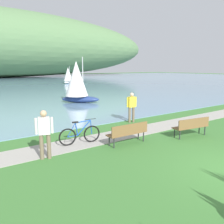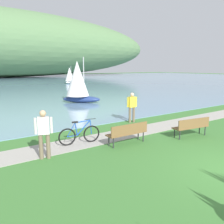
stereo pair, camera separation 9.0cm
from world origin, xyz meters
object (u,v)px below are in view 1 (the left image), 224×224
at_px(person_at_shoreline, 132,105).
at_px(sailboat_mid_bay, 68,75).
at_px(person_on_the_grass, 44,131).
at_px(park_bench_further_along, 192,126).
at_px(sailboat_nearest_to_shore, 77,81).
at_px(bicycle_leaning_near_bench, 80,135).
at_px(park_bench_near_camera, 128,132).

xyz_separation_m(person_at_shoreline, sailboat_mid_bay, (10.31, 30.86, 0.61)).
xyz_separation_m(person_at_shoreline, person_on_the_grass, (-5.91, -2.46, 0.00)).
height_order(park_bench_further_along, sailboat_nearest_to_shore, sailboat_nearest_to_shore).
relative_size(bicycle_leaning_near_bench, sailboat_nearest_to_shore, 0.45).
height_order(person_at_shoreline, sailboat_nearest_to_shore, sailboat_nearest_to_shore).
bearing_deg(park_bench_near_camera, sailboat_nearest_to_shore, 73.17).
height_order(person_at_shoreline, sailboat_mid_bay, sailboat_mid_bay).
relative_size(bicycle_leaning_near_bench, person_on_the_grass, 1.03).
relative_size(park_bench_further_along, sailboat_mid_bay, 0.56).
bearing_deg(person_on_the_grass, sailboat_mid_bay, 64.04).
bearing_deg(sailboat_mid_bay, sailboat_nearest_to_shore, -112.89).
distance_m(person_at_shoreline, person_on_the_grass, 6.41).
bearing_deg(sailboat_nearest_to_shore, bicycle_leaning_near_bench, -116.37).
xyz_separation_m(park_bench_further_along, sailboat_nearest_to_shore, (0.41, 12.13, 1.37)).
bearing_deg(person_at_shoreline, park_bench_further_along, -83.80).
bearing_deg(park_bench_further_along, sailboat_mid_bay, 74.04).
height_order(park_bench_further_along, person_on_the_grass, person_on_the_grass).
height_order(park_bench_further_along, bicycle_leaning_near_bench, bicycle_leaning_near_bench).
xyz_separation_m(park_bench_further_along, person_at_shoreline, (-0.41, 3.75, 0.46)).
relative_size(person_at_shoreline, person_on_the_grass, 1.00).
relative_size(park_bench_near_camera, park_bench_further_along, 0.98).
distance_m(park_bench_near_camera, sailboat_mid_bay, 36.16).
relative_size(bicycle_leaning_near_bench, person_at_shoreline, 1.03).
bearing_deg(person_on_the_grass, person_at_shoreline, 22.62).
bearing_deg(person_on_the_grass, park_bench_further_along, -11.52).
xyz_separation_m(park_bench_further_along, sailboat_mid_bay, (9.90, 34.62, 1.06)).
bearing_deg(bicycle_leaning_near_bench, person_on_the_grass, -156.89).
xyz_separation_m(park_bench_near_camera, park_bench_further_along, (3.00, -0.86, 0.00)).
bearing_deg(park_bench_near_camera, person_on_the_grass, 172.61).
distance_m(park_bench_near_camera, person_at_shoreline, 3.91).
distance_m(person_on_the_grass, sailboat_mid_bay, 37.07).
distance_m(park_bench_near_camera, person_on_the_grass, 3.38).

